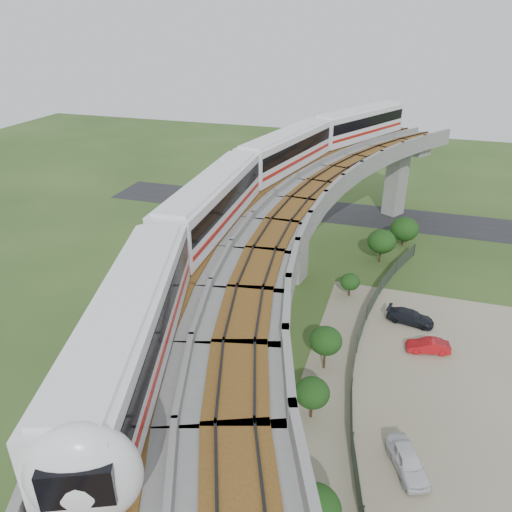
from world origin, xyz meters
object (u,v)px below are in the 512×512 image
object	(u,v)px
car_red	(428,346)
car_dark	(410,317)
metro_train	(276,177)
car_white	(408,461)

from	to	relation	value
car_red	car_dark	xyz separation A→B (m)	(-1.47, 3.80, 0.03)
metro_train	car_white	bearing A→B (deg)	-49.99
car_white	car_dark	world-z (taller)	car_white
car_white	car_dark	size ratio (longest dim) A/B	0.98
car_white	car_dark	bearing A→B (deg)	66.89
car_red	metro_train	bearing A→B (deg)	-111.75
metro_train	car_dark	distance (m)	16.67
car_dark	metro_train	bearing A→B (deg)	106.66
car_red	car_dark	size ratio (longest dim) A/B	0.84
car_white	car_red	distance (m)	12.17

